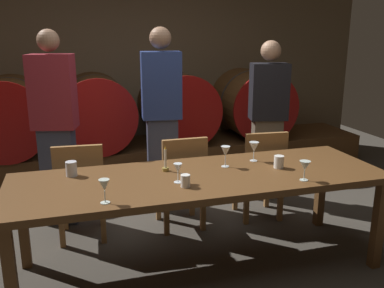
# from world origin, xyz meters

# --- Properties ---
(ground_plane) EXTENTS (8.53, 8.53, 0.00)m
(ground_plane) POSITION_xyz_m (0.00, 0.00, 0.00)
(ground_plane) COLOR #3F3A33
(back_wall) EXTENTS (6.56, 0.24, 2.52)m
(back_wall) POSITION_xyz_m (0.00, 2.73, 1.26)
(back_wall) COLOR brown
(back_wall) RESTS_ON ground
(barrel_shelf) EXTENTS (5.90, 0.90, 0.39)m
(barrel_shelf) POSITION_xyz_m (0.00, 2.18, 0.20)
(barrel_shelf) COLOR brown
(barrel_shelf) RESTS_ON ground
(wine_barrel_far_left) EXTENTS (0.89, 0.95, 0.89)m
(wine_barrel_far_left) POSITION_xyz_m (-1.48, 2.18, 0.83)
(wine_barrel_far_left) COLOR brown
(wine_barrel_far_left) RESTS_ON barrel_shelf
(wine_barrel_center_left) EXTENTS (0.89, 0.95, 0.89)m
(wine_barrel_center_left) POSITION_xyz_m (-0.52, 2.18, 0.83)
(wine_barrel_center_left) COLOR #513319
(wine_barrel_center_left) RESTS_ON barrel_shelf
(wine_barrel_center_right) EXTENTS (0.89, 0.95, 0.89)m
(wine_barrel_center_right) POSITION_xyz_m (0.49, 2.18, 0.83)
(wine_barrel_center_right) COLOR #513319
(wine_barrel_center_right) RESTS_ON barrel_shelf
(wine_barrel_far_right) EXTENTS (0.89, 0.95, 0.89)m
(wine_barrel_far_right) POSITION_xyz_m (1.53, 2.18, 0.83)
(wine_barrel_far_right) COLOR brown
(wine_barrel_far_right) RESTS_ON barrel_shelf
(dining_table) EXTENTS (2.73, 0.88, 0.75)m
(dining_table) POSITION_xyz_m (0.06, -0.17, 0.69)
(dining_table) COLOR brown
(dining_table) RESTS_ON ground
(chair_left) EXTENTS (0.43, 0.43, 0.88)m
(chair_left) POSITION_xyz_m (-0.78, 0.54, 0.49)
(chair_left) COLOR olive
(chair_left) RESTS_ON ground
(chair_center) EXTENTS (0.40, 0.40, 0.88)m
(chair_center) POSITION_xyz_m (0.10, 0.51, 0.49)
(chair_center) COLOR olive
(chair_center) RESTS_ON ground
(chair_right) EXTENTS (0.43, 0.43, 0.88)m
(chair_right) POSITION_xyz_m (0.88, 0.50, 0.49)
(chair_right) COLOR olive
(chair_right) RESTS_ON ground
(guest_left) EXTENTS (0.43, 0.33, 1.79)m
(guest_left) POSITION_xyz_m (-0.95, 0.97, 0.92)
(guest_left) COLOR #33384C
(guest_left) RESTS_ON ground
(guest_center) EXTENTS (0.41, 0.28, 1.81)m
(guest_center) POSITION_xyz_m (0.05, 1.07, 0.93)
(guest_center) COLOR #33384C
(guest_center) RESTS_ON ground
(guest_right) EXTENTS (0.43, 0.32, 1.68)m
(guest_right) POSITION_xyz_m (1.18, 1.00, 0.86)
(guest_right) COLOR brown
(guest_right) RESTS_ON ground
(candle_center) EXTENTS (0.05, 0.05, 0.19)m
(candle_center) POSITION_xyz_m (-0.16, 0.00, 0.80)
(candle_center) COLOR olive
(candle_center) RESTS_ON dining_table
(wine_glass_far_left) EXTENTS (0.07, 0.07, 0.15)m
(wine_glass_far_left) POSITION_xyz_m (-0.65, -0.49, 0.86)
(wine_glass_far_left) COLOR silver
(wine_glass_far_left) RESTS_ON dining_table
(wine_glass_left) EXTENTS (0.06, 0.06, 0.14)m
(wine_glass_left) POSITION_xyz_m (-0.13, -0.27, 0.84)
(wine_glass_left) COLOR white
(wine_glass_left) RESTS_ON dining_table
(wine_glass_center) EXTENTS (0.07, 0.07, 0.16)m
(wine_glass_center) POSITION_xyz_m (0.31, -0.03, 0.87)
(wine_glass_center) COLOR white
(wine_glass_center) RESTS_ON dining_table
(wine_glass_right) EXTENTS (0.08, 0.08, 0.16)m
(wine_glass_right) POSITION_xyz_m (0.58, 0.04, 0.86)
(wine_glass_right) COLOR white
(wine_glass_right) RESTS_ON dining_table
(wine_glass_far_right) EXTENTS (0.08, 0.08, 0.14)m
(wine_glass_far_right) POSITION_xyz_m (0.73, -0.48, 0.85)
(wine_glass_far_right) COLOR silver
(wine_glass_far_right) RESTS_ON dining_table
(cup_left) EXTENTS (0.08, 0.08, 0.11)m
(cup_left) POSITION_xyz_m (-0.84, 0.08, 0.80)
(cup_left) COLOR silver
(cup_left) RESTS_ON dining_table
(cup_center) EXTENTS (0.07, 0.07, 0.09)m
(cup_center) POSITION_xyz_m (-0.11, -0.36, 0.79)
(cup_center) COLOR white
(cup_center) RESTS_ON dining_table
(cup_right) EXTENTS (0.08, 0.08, 0.10)m
(cup_right) POSITION_xyz_m (0.69, -0.18, 0.80)
(cup_right) COLOR white
(cup_right) RESTS_ON dining_table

